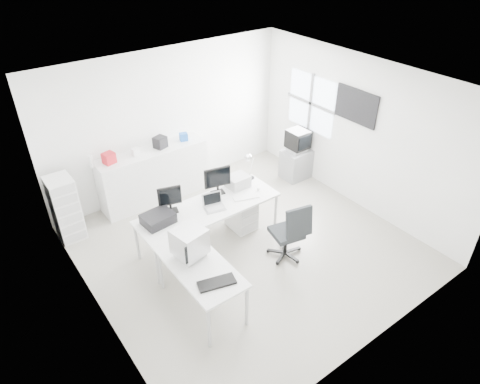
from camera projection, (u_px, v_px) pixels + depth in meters
floor at (247, 246)px, 7.25m from camera, size 5.00×5.00×0.01m
ceiling at (249, 86)px, 5.72m from camera, size 5.00×5.00×0.01m
back_wall at (169, 122)px, 8.17m from camera, size 5.00×0.02×2.80m
left_wall at (86, 238)px, 5.24m from camera, size 0.02×5.00×2.80m
right_wall at (357, 133)px, 7.73m from camera, size 0.02×5.00×2.80m
window at (311, 103)px, 8.42m from camera, size 0.02×1.20×1.10m
wall_picture at (356, 106)px, 7.51m from camera, size 0.04×0.90×0.60m
main_desk at (210, 225)px, 7.13m from camera, size 2.40×0.80×0.75m
side_desk at (202, 286)px, 5.97m from camera, size 0.70×1.40×0.75m
drawer_pedestal at (241, 213)px, 7.56m from camera, size 0.40×0.50×0.60m
inkjet_printer at (158, 219)px, 6.53m from camera, size 0.50×0.40×0.16m
lcd_monitor_small at (170, 199)px, 6.69m from camera, size 0.42×0.31×0.47m
lcd_monitor_large at (217, 181)px, 7.14m from camera, size 0.49×0.28×0.48m
laptop at (214, 204)px, 6.83m from camera, size 0.36×0.36×0.20m
white_keyboard at (246, 197)px, 7.14m from camera, size 0.46×0.26×0.02m
white_mouse at (258, 189)px, 7.32m from camera, size 0.05×0.05×0.05m
laser_printer at (238, 181)px, 7.39m from camera, size 0.36×0.31×0.21m
desk_lamp at (251, 168)px, 7.56m from camera, size 0.16×0.16×0.43m
crt_monitor at (189, 242)px, 5.79m from camera, size 0.52×0.52×0.51m
black_keyboard at (217, 283)px, 5.49m from camera, size 0.53×0.32×0.03m
office_chair at (287, 230)px, 6.79m from camera, size 0.71×0.71×1.04m
tv_cabinet at (296, 164)px, 9.00m from camera, size 0.57×0.47×0.62m
crt_tv at (298, 141)px, 8.71m from camera, size 0.50×0.48×0.45m
sideboard at (154, 175)px, 8.20m from camera, size 2.12×0.53×1.06m
clutter_box_a at (109, 158)px, 7.46m from camera, size 0.23×0.22×0.20m
clutter_box_b at (136, 152)px, 7.72m from camera, size 0.15×0.13×0.13m
clutter_box_c at (160, 142)px, 7.95m from camera, size 0.27×0.26×0.22m
clutter_box_d at (184, 137)px, 8.22m from camera, size 0.18×0.17×0.15m
clutter_bottle at (91, 162)px, 7.33m from camera, size 0.07×0.07×0.22m
filing_cabinet at (66, 208)px, 7.18m from camera, size 0.41×0.48×1.16m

